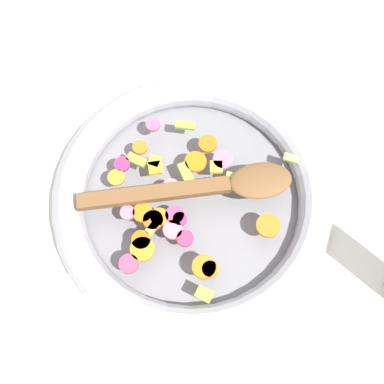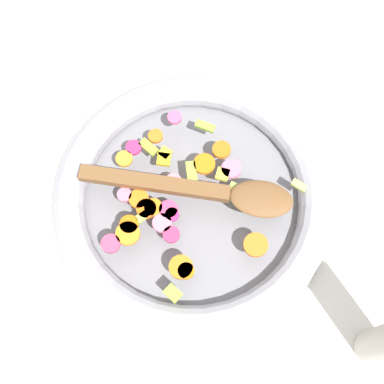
% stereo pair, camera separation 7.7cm
% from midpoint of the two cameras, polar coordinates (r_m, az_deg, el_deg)
% --- Properties ---
extents(ground_plane, '(4.00, 4.00, 0.00)m').
position_cam_midpoint_polar(ground_plane, '(0.82, -2.68, -1.59)').
color(ground_plane, silver).
extents(skillet, '(0.42, 0.42, 0.05)m').
position_cam_midpoint_polar(skillet, '(0.80, -2.74, -1.08)').
color(skillet, slate).
rests_on(skillet, ground_plane).
extents(chopped_vegetables, '(0.27, 0.29, 0.01)m').
position_cam_midpoint_polar(chopped_vegetables, '(0.76, -4.39, -1.59)').
color(chopped_vegetables, orange).
rests_on(chopped_vegetables, skillet).
extents(wooden_spoon, '(0.26, 0.23, 0.01)m').
position_cam_midpoint_polar(wooden_spoon, '(0.76, -1.05, 0.18)').
color(wooden_spoon, brown).
rests_on(wooden_spoon, chopped_vegetables).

